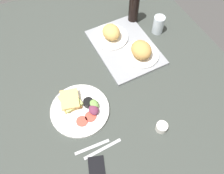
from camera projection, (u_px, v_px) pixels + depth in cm
name	position (u px, v px, depth cm)	size (l,w,h in cm)	color
ground_plane	(105.00, 92.00, 127.47)	(190.00, 150.00, 3.00)	#383D38
serving_tray	(125.00, 47.00, 141.30)	(45.00, 33.00, 1.60)	gray
bread_plate_near	(111.00, 34.00, 141.11)	(21.80, 21.80, 9.45)	white
bread_plate_far	(141.00, 51.00, 133.15)	(20.99, 20.99, 10.21)	white
plate_with_salad	(80.00, 108.00, 118.71)	(29.77, 29.77, 5.40)	white
drinking_glass	(158.00, 25.00, 144.52)	(6.73, 6.73, 11.45)	silver
soda_bottle	(134.00, 8.00, 145.42)	(6.40, 6.40, 21.26)	black
espresso_cup	(162.00, 127.00, 112.85)	(5.60, 5.60, 4.00)	silver
fork	(92.00, 147.00, 109.52)	(17.00, 1.40, 0.50)	#B7B7BC
knife	(103.00, 149.00, 109.02)	(19.00, 1.40, 0.50)	#B7B7BC
cell_phone	(97.00, 172.00, 103.31)	(14.40, 7.20, 0.80)	black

